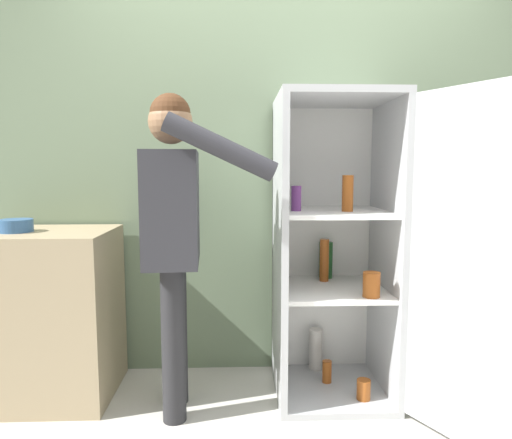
{
  "coord_description": "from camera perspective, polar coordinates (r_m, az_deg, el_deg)",
  "views": [
    {
      "loc": [
        -0.25,
        -1.82,
        1.25
      ],
      "look_at": [
        -0.16,
        0.62,
        0.98
      ],
      "focal_mm": 32.0,
      "sensor_mm": 36.0,
      "label": 1
    }
  ],
  "objects": [
    {
      "name": "wall_back",
      "position": [
        2.81,
        2.92,
        6.84
      ],
      "size": [
        7.0,
        0.06,
        2.55
      ],
      "color": "gray",
      "rests_on": "ground_plane"
    },
    {
      "name": "refrigerator",
      "position": [
        2.49,
        12.47,
        -4.03
      ],
      "size": [
        0.97,
        1.16,
        1.64
      ],
      "color": "#B7BABC",
      "rests_on": "ground_plane"
    },
    {
      "name": "person",
      "position": [
        2.3,
        -10.19,
        0.29
      ],
      "size": [
        0.65,
        0.6,
        1.61
      ],
      "color": "#262628",
      "rests_on": "ground_plane"
    },
    {
      "name": "counter",
      "position": [
        2.79,
        -24.53,
        -10.7
      ],
      "size": [
        0.7,
        0.57,
        0.92
      ],
      "color": "tan",
      "rests_on": "ground_plane"
    },
    {
      "name": "bowl",
      "position": [
        2.71,
        -27.83,
        -0.68
      ],
      "size": [
        0.17,
        0.17,
        0.07
      ],
      "color": "#335B8E",
      "rests_on": "counter"
    }
  ]
}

